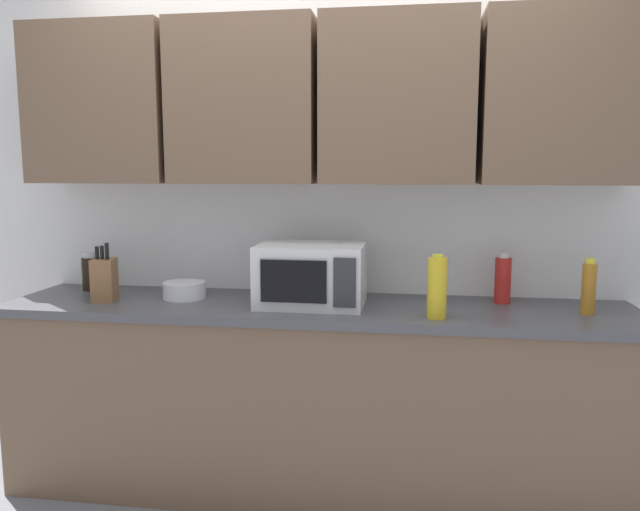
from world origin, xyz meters
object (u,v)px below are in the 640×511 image
Objects in this scene: microwave at (311,275)px; bowl_ceramic_small at (184,290)px; bottle_yellow_mustard at (437,288)px; bottle_red_sauce at (503,279)px; bottle_soy_dark at (90,273)px; bottle_amber_vinegar at (589,288)px; knife_block at (104,279)px.

microwave reaches higher than bowl_ceramic_small.
bottle_red_sauce is at bearing 48.19° from bottle_yellow_mustard.
bottle_soy_dark is at bearing 172.19° from microwave.
bottle_yellow_mustard reaches higher than bottle_soy_dark.
microwave is at bearing 162.44° from bottle_yellow_mustard.
bottle_amber_vinegar is 1.02× the size of bottle_red_sauce.
microwave is at bearing 3.93° from knife_block.
knife_block is (-0.98, -0.07, -0.04)m from microwave.
bottle_yellow_mustard is (-0.64, -0.17, 0.01)m from bottle_amber_vinegar.
microwave is 0.98m from knife_block.
microwave is at bearing -168.84° from bottle_red_sauce.
knife_block reaches higher than bowl_ceramic_small.
microwave is at bearing -4.29° from bowl_ceramic_small.
bottle_red_sauce is 0.88× the size of bottle_yellow_mustard.
knife_block is 0.37m from bowl_ceramic_small.
bottle_red_sauce is at bearing 0.29° from bottle_soy_dark.
bottle_yellow_mustard reaches higher than bowl_ceramic_small.
microwave is at bearing 179.70° from bottle_amber_vinegar.
knife_block is 1.86m from bottle_red_sauce.
microwave is 2.03× the size of bottle_red_sauce.
bottle_amber_vinegar is 2.38m from bottle_soy_dark.
bottle_soy_dark is (-1.18, 0.16, -0.05)m from microwave.
knife_block reaches higher than bottle_red_sauce.
bottle_yellow_mustard reaches higher than bottle_amber_vinegar.
knife_block is at bearing -172.64° from bottle_red_sauce.
microwave is 0.89m from bottle_red_sauce.
bottle_red_sauce is 1.51m from bowl_ceramic_small.
bottle_soy_dark is at bearing 130.95° from knife_block.
bottle_yellow_mustard is 1.21m from bowl_ceramic_small.
microwave is 0.64m from bowl_ceramic_small.
bottle_yellow_mustard is at bearing -10.68° from bowl_ceramic_small.
knife_block reaches higher than bottle_soy_dark.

